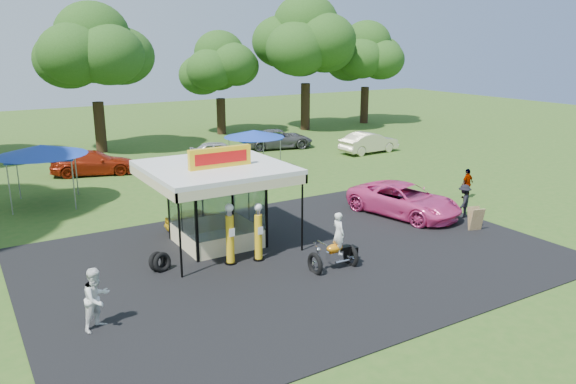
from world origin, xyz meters
The scene contains 23 objects.
ground centered at (0.00, 0.00, 0.00)m, with size 120.00×120.00×0.00m, color #31581B.
asphalt_apron centered at (0.00, 2.00, 0.02)m, with size 20.00×14.00×0.04m, color black.
gas_station_kiosk centered at (-2.00, 4.99, 1.78)m, with size 5.40×5.40×4.18m.
gas_pump_left centered at (-2.50, 2.71, 1.16)m, with size 0.45×0.45×2.41m.
gas_pump_right centered at (-1.42, 2.48, 1.11)m, with size 0.43×0.43×2.32m.
motorcycle centered at (0.68, 0.30, 0.88)m, with size 1.91×0.94×2.26m.
spare_tires centered at (-5.02, 3.44, 0.38)m, with size 0.96×0.75×0.77m.
a_frame_sign centered at (8.53, 0.58, 0.54)m, with size 0.64×0.69×1.06m.
kiosk_car centered at (-2.00, 7.20, 0.48)m, with size 1.13×2.82×0.96m, color gold.
pink_sedan centered at (7.36, 3.94, 0.78)m, with size 2.58×5.60×1.56m, color #E83F8A.
spectator_west centered at (-7.95, 0.30, 0.95)m, with size 0.93×0.72×1.90m, color white.
spectator_east_a centered at (9.54, 2.17, 0.82)m, with size 1.05×0.61×1.63m, color black.
spectator_east_b centered at (12.39, 4.49, 0.81)m, with size 0.95×0.39×1.62m, color gray.
bg_car_b centered at (-3.44, 20.65, 0.75)m, with size 2.11×5.19×1.51m, color #9A220B.
bg_car_c centered at (5.03, 20.14, 0.71)m, with size 1.67×4.15×1.41m, color #A8A8AC.
bg_car_d centered at (11.13, 22.28, 0.74)m, with size 2.45×5.31×1.48m, color #4D4D4F.
bg_car_e centered at (15.98, 17.11, 0.78)m, with size 1.65×4.72×1.56m, color beige.
tent_west centered at (-7.10, 15.00, 2.83)m, with size 4.48×4.48×3.13m.
tent_east centered at (5.65, 16.07, 2.44)m, with size 3.86×3.86×2.70m.
oak_far_c centered at (-1.20, 27.90, 6.80)m, with size 9.10×9.10×10.72m.
oak_far_d centered at (10.17, 30.92, 5.67)m, with size 7.47×7.47×8.89m.
oak_far_e centered at (18.09, 29.18, 7.70)m, with size 10.13×10.13×12.06m.
oak_far_f centered at (25.68, 29.77, 6.37)m, with size 8.24×8.24×9.93m.
Camera 1 is at (-10.97, -15.37, 8.23)m, focal length 35.00 mm.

